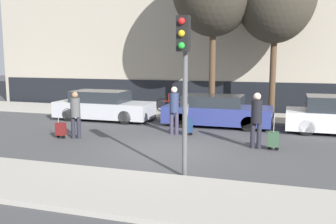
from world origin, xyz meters
TOP-DOWN VIEW (x-y plane):
  - ground_plane at (0.00, 0.00)m, footprint 80.00×80.00m
  - sidewalk_near at (0.00, -3.75)m, footprint 28.00×2.50m
  - sidewalk_far at (0.00, 7.00)m, footprint 28.00×3.00m
  - parked_car_0 at (-4.61, 4.67)m, footprint 4.49×1.73m
  - parked_car_1 at (0.65, 4.73)m, footprint 4.44×1.79m
  - pedestrian_left at (-3.67, 0.77)m, footprint 0.34×0.34m
  - trolley_left at (-4.20, 0.61)m, footprint 0.34×0.29m
  - pedestrian_center at (-0.56, 2.56)m, footprint 0.35×0.34m
  - trolley_center at (-0.01, 2.52)m, footprint 0.34×0.29m
  - pedestrian_right at (2.56, 1.21)m, footprint 0.35×0.34m
  - trolley_right at (3.10, 1.13)m, footprint 0.34×0.29m
  - traffic_light at (1.16, -2.36)m, footprint 0.28×0.47m
  - parked_bicycle at (-2.02, 7.09)m, footprint 1.77×0.06m

SIDE VIEW (x-z plane):
  - ground_plane at x=0.00m, z-range 0.00..0.00m
  - sidewalk_near at x=0.00m, z-range 0.00..0.12m
  - sidewalk_far at x=0.00m, z-range 0.00..0.12m
  - trolley_left at x=-4.20m, z-range -0.21..0.90m
  - trolley_right at x=3.10m, z-range -0.21..0.92m
  - trolley_center at x=-0.01m, z-range -0.21..0.96m
  - parked_bicycle at x=-2.02m, z-range 0.01..0.97m
  - parked_car_1 at x=0.65m, z-range -0.03..1.27m
  - parked_car_0 at x=-4.61m, z-range -0.04..1.31m
  - pedestrian_left at x=-3.67m, z-range 0.11..1.79m
  - pedestrian_right at x=2.56m, z-range 0.13..1.91m
  - pedestrian_center at x=-0.56m, z-range 0.13..1.93m
  - traffic_light at x=1.16m, z-range 0.81..4.61m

